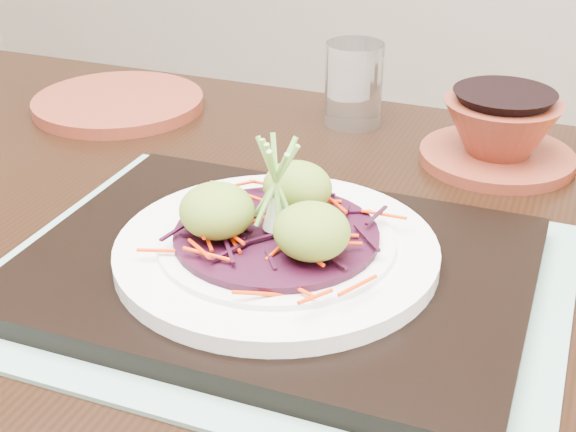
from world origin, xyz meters
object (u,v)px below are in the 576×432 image
at_px(white_plate, 277,249).
at_px(water_glass, 354,84).
at_px(terracotta_side_plate, 118,103).
at_px(dining_table, 268,362).
at_px(serving_tray, 277,268).
at_px(terracotta_bowl_set, 499,135).

relative_size(white_plate, water_glass, 2.65).
xyz_separation_m(terracotta_side_plate, water_glass, (0.26, 0.07, 0.04)).
xyz_separation_m(dining_table, serving_tray, (0.02, -0.02, 0.11)).
relative_size(white_plate, terracotta_bowl_set, 1.35).
relative_size(serving_tray, water_glass, 4.08).
distance_m(white_plate, terracotta_side_plate, 0.41).
bearing_deg(white_plate, water_glass, 100.64).
distance_m(terracotta_side_plate, water_glass, 0.27).
xyz_separation_m(serving_tray, terracotta_bowl_set, (0.10, 0.28, 0.02)).
distance_m(white_plate, water_glass, 0.33).
bearing_deg(dining_table, white_plate, -49.92).
distance_m(serving_tray, water_glass, 0.33).
bearing_deg(serving_tray, white_plate, 113.27).
bearing_deg(dining_table, serving_tray, -49.92).
xyz_separation_m(serving_tray, water_glass, (-0.06, 0.32, 0.03)).
relative_size(serving_tray, terracotta_side_plate, 1.87).
bearing_deg(terracotta_bowl_set, dining_table, -114.87).
xyz_separation_m(dining_table, water_glass, (-0.04, 0.30, 0.14)).
distance_m(dining_table, white_plate, 0.13).
xyz_separation_m(serving_tray, terracotta_side_plate, (-0.32, 0.25, -0.00)).
xyz_separation_m(terracotta_side_plate, terracotta_bowl_set, (0.42, 0.03, 0.02)).
bearing_deg(terracotta_bowl_set, white_plate, -110.11).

